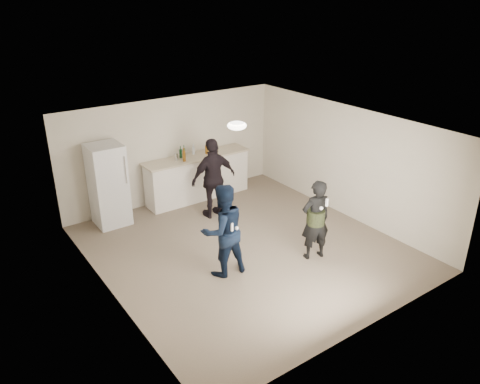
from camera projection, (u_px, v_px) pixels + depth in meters
floor at (246, 248)px, 9.36m from camera, size 6.00×6.00×0.00m
ceiling at (246, 127)px, 8.36m from camera, size 6.00×6.00×0.00m
wall_back at (172, 150)px, 11.10m from camera, size 6.00×0.00×6.00m
wall_front at (370, 259)px, 6.61m from camera, size 6.00×0.00×6.00m
wall_left at (106, 230)px, 7.41m from camera, size 0.00×6.00×6.00m
wall_right at (347, 162)px, 10.31m from camera, size 0.00×6.00×6.00m
counter at (198, 178)px, 11.40m from camera, size 2.60×0.56×1.05m
counter_top at (197, 157)px, 11.18m from camera, size 2.68×0.64×0.04m
fridge at (108, 185)px, 10.01m from camera, size 0.70×0.70×1.80m
fridge_handle at (125, 170)px, 9.72m from camera, size 0.02×0.02×0.60m
ceiling_dome at (237, 126)px, 8.60m from camera, size 0.36×0.36×0.16m
shaker at (176, 157)px, 10.86m from camera, size 0.08×0.08×0.17m
man at (223, 230)px, 8.22m from camera, size 0.88×0.71×1.73m
woman at (315, 220)px, 8.74m from camera, size 0.66×0.51×1.59m
camo_shorts at (316, 217)px, 8.72m from camera, size 0.34×0.34×0.28m
spectator at (214, 178)px, 10.34m from camera, size 1.09×0.49×1.82m
remote_man at (232, 227)px, 7.94m from camera, size 0.04×0.04×0.15m
nunchuk_man at (237, 228)px, 8.05m from camera, size 0.07×0.07×0.07m
remote_woman at (327, 202)px, 8.37m from camera, size 0.04×0.04×0.15m
nunchuk_woman at (321, 208)px, 8.38m from camera, size 0.07×0.07×0.07m
bottle_cluster at (190, 153)px, 11.03m from camera, size 0.78×0.39×0.27m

